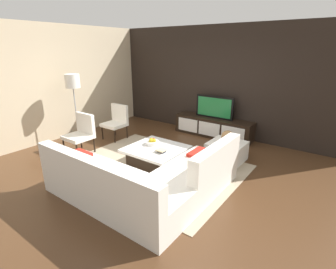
% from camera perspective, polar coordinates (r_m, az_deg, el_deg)
% --- Properties ---
extents(ground_plane, '(14.00, 14.00, 0.00)m').
position_cam_1_polar(ground_plane, '(5.05, -2.46, -7.57)').
color(ground_plane, '#4C301C').
extents(feature_wall_back, '(6.40, 0.12, 2.80)m').
position_cam_1_polar(feature_wall_back, '(6.88, 11.80, 11.46)').
color(feature_wall_back, black).
rests_on(feature_wall_back, ground).
extents(side_wall_left, '(0.12, 5.20, 2.80)m').
position_cam_1_polar(side_wall_left, '(7.14, -22.46, 10.71)').
color(side_wall_left, beige).
rests_on(side_wall_left, ground).
extents(area_rug, '(3.31, 2.50, 0.01)m').
position_cam_1_polar(area_rug, '(5.10, -3.35, -7.22)').
color(area_rug, tan).
rests_on(area_rug, ground).
extents(media_console, '(2.09, 0.50, 0.50)m').
position_cam_1_polar(media_console, '(6.85, 10.09, 1.68)').
color(media_console, black).
rests_on(media_console, ground).
extents(television, '(1.03, 0.06, 0.58)m').
position_cam_1_polar(television, '(6.72, 10.35, 6.06)').
color(television, black).
rests_on(television, media_console).
extents(sectional_couch, '(2.41, 2.28, 0.84)m').
position_cam_1_polar(sectional_couch, '(4.01, -4.95, -10.40)').
color(sectional_couch, white).
rests_on(sectional_couch, ground).
extents(coffee_table, '(1.08, 1.04, 0.38)m').
position_cam_1_polar(coffee_table, '(5.09, -2.67, -4.84)').
color(coffee_table, black).
rests_on(coffee_table, ground).
extents(accent_chair_near, '(0.56, 0.53, 0.87)m').
position_cam_1_polar(accent_chair_near, '(5.97, -18.85, 0.72)').
color(accent_chair_near, black).
rests_on(accent_chair_near, ground).
extents(floor_lamp, '(0.34, 0.34, 1.67)m').
position_cam_1_polar(floor_lamp, '(6.51, -20.57, 10.37)').
color(floor_lamp, '#A5A5AA').
rests_on(floor_lamp, ground).
extents(ottoman, '(0.70, 0.70, 0.40)m').
position_cam_1_polar(ottoman, '(5.43, 12.96, -3.77)').
color(ottoman, white).
rests_on(ottoman, ground).
extents(fruit_bowl, '(0.28, 0.28, 0.13)m').
position_cam_1_polar(fruit_bowl, '(5.18, -3.55, -1.67)').
color(fruit_bowl, silver).
rests_on(fruit_bowl, coffee_table).
extents(accent_chair_far, '(0.54, 0.51, 0.87)m').
position_cam_1_polar(accent_chair_far, '(6.68, -11.42, 3.28)').
color(accent_chair_far, black).
rests_on(accent_chair_far, ground).
extents(decorative_ball, '(0.26, 0.26, 0.26)m').
position_cam_1_polar(decorative_ball, '(5.31, 13.22, -0.49)').
color(decorative_ball, '#997247').
rests_on(decorative_ball, ottoman).
extents(book_stack, '(0.18, 0.16, 0.06)m').
position_cam_1_polar(book_stack, '(4.80, -1.55, -3.60)').
color(book_stack, '#1E232D').
rests_on(book_stack, coffee_table).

